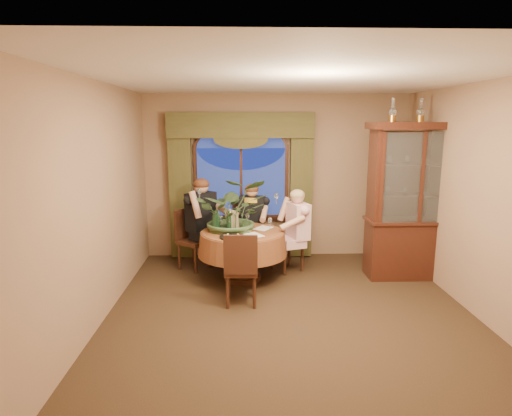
{
  "coord_description": "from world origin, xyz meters",
  "views": [
    {
      "loc": [
        -0.58,
        -4.85,
        2.31
      ],
      "look_at": [
        -0.38,
        1.24,
        1.1
      ],
      "focal_mm": 30.0,
      "sensor_mm": 36.0,
      "label": 1
    }
  ],
  "objects_px": {
    "china_cabinet": "(414,202)",
    "olive_bowl": "(247,231)",
    "centerpiece_plant": "(234,185)",
    "wine_bottle_1": "(217,221)",
    "chair_right": "(287,241)",
    "dining_table": "(243,256)",
    "chair_back_right": "(244,233)",
    "oil_lamp_right": "(449,110)",
    "person_pink": "(298,232)",
    "chair_front_left": "(241,268)",
    "wine_bottle_2": "(230,220)",
    "wine_bottle_3": "(229,222)",
    "person_back": "(201,224)",
    "stoneware_vase": "(234,220)",
    "wine_bottle_4": "(215,222)",
    "oil_lamp_left": "(393,110)",
    "wine_bottle_0": "(217,219)",
    "chair_back": "(194,240)",
    "oil_lamp_center": "(421,110)"
  },
  "relations": [
    {
      "from": "oil_lamp_center",
      "to": "chair_right",
      "type": "height_order",
      "value": "oil_lamp_center"
    },
    {
      "from": "chair_back",
      "to": "person_pink",
      "type": "distance_m",
      "value": 1.66
    },
    {
      "from": "oil_lamp_right",
      "to": "stoneware_vase",
      "type": "xyz_separation_m",
      "value": [
        -3.09,
        0.05,
        -1.6
      ]
    },
    {
      "from": "oil_lamp_center",
      "to": "chair_back",
      "type": "xyz_separation_m",
      "value": [
        -3.34,
        0.46,
        -2.02
      ]
    },
    {
      "from": "china_cabinet",
      "to": "chair_right",
      "type": "distance_m",
      "value": 2.0
    },
    {
      "from": "china_cabinet",
      "to": "olive_bowl",
      "type": "height_order",
      "value": "china_cabinet"
    },
    {
      "from": "dining_table",
      "to": "wine_bottle_3",
      "type": "relative_size",
      "value": 3.99
    },
    {
      "from": "dining_table",
      "to": "chair_right",
      "type": "height_order",
      "value": "chair_right"
    },
    {
      "from": "dining_table",
      "to": "person_back",
      "type": "xyz_separation_m",
      "value": [
        -0.66,
        0.59,
        0.36
      ]
    },
    {
      "from": "dining_table",
      "to": "wine_bottle_4",
      "type": "distance_m",
      "value": 0.67
    },
    {
      "from": "dining_table",
      "to": "chair_back_right",
      "type": "xyz_separation_m",
      "value": [
        0.03,
        0.95,
        0.1
      ]
    },
    {
      "from": "person_back",
      "to": "stoneware_vase",
      "type": "relative_size",
      "value": 5.05
    },
    {
      "from": "centerpiece_plant",
      "to": "chair_front_left",
      "type": "bearing_deg",
      "value": -83.87
    },
    {
      "from": "person_back",
      "to": "stoneware_vase",
      "type": "height_order",
      "value": "person_back"
    },
    {
      "from": "dining_table",
      "to": "wine_bottle_3",
      "type": "distance_m",
      "value": 0.58
    },
    {
      "from": "china_cabinet",
      "to": "chair_right",
      "type": "relative_size",
      "value": 2.42
    },
    {
      "from": "oil_lamp_center",
      "to": "chair_back",
      "type": "relative_size",
      "value": 0.35
    },
    {
      "from": "wine_bottle_2",
      "to": "chair_back_right",
      "type": "bearing_deg",
      "value": 77.09
    },
    {
      "from": "china_cabinet",
      "to": "wine_bottle_4",
      "type": "xyz_separation_m",
      "value": [
        -2.96,
        -0.15,
        -0.25
      ]
    },
    {
      "from": "oil_lamp_right",
      "to": "wine_bottle_3",
      "type": "bearing_deg",
      "value": -177.14
    },
    {
      "from": "chair_right",
      "to": "person_pink",
      "type": "relative_size",
      "value": 0.72
    },
    {
      "from": "chair_front_left",
      "to": "wine_bottle_4",
      "type": "distance_m",
      "value": 0.97
    },
    {
      "from": "olive_bowl",
      "to": "wine_bottle_1",
      "type": "height_order",
      "value": "wine_bottle_1"
    },
    {
      "from": "centerpiece_plant",
      "to": "wine_bottle_1",
      "type": "distance_m",
      "value": 0.58
    },
    {
      "from": "wine_bottle_0",
      "to": "wine_bottle_1",
      "type": "xyz_separation_m",
      "value": [
        0.01,
        -0.15,
        0.0
      ]
    },
    {
      "from": "oil_lamp_center",
      "to": "chair_front_left",
      "type": "bearing_deg",
      "value": -160.16
    },
    {
      "from": "dining_table",
      "to": "wine_bottle_1",
      "type": "xyz_separation_m",
      "value": [
        -0.36,
        -0.03,
        0.54
      ]
    },
    {
      "from": "oil_lamp_right",
      "to": "wine_bottle_2",
      "type": "distance_m",
      "value": 3.52
    },
    {
      "from": "dining_table",
      "to": "person_back",
      "type": "height_order",
      "value": "person_back"
    },
    {
      "from": "oil_lamp_left",
      "to": "wine_bottle_0",
      "type": "bearing_deg",
      "value": 179.2
    },
    {
      "from": "wine_bottle_4",
      "to": "chair_right",
      "type": "bearing_deg",
      "value": 23.27
    },
    {
      "from": "oil_lamp_right",
      "to": "person_back",
      "type": "relative_size",
      "value": 0.23
    },
    {
      "from": "wine_bottle_3",
      "to": "person_pink",
      "type": "bearing_deg",
      "value": 18.24
    },
    {
      "from": "person_pink",
      "to": "wine_bottle_2",
      "type": "xyz_separation_m",
      "value": [
        -1.04,
        -0.26,
        0.25
      ]
    },
    {
      "from": "chair_back_right",
      "to": "olive_bowl",
      "type": "distance_m",
      "value": 1.05
    },
    {
      "from": "oil_lamp_left",
      "to": "wine_bottle_0",
      "type": "relative_size",
      "value": 1.03
    },
    {
      "from": "wine_bottle_4",
      "to": "centerpiece_plant",
      "type": "bearing_deg",
      "value": 33.0
    },
    {
      "from": "chair_front_left",
      "to": "oil_lamp_right",
      "type": "bearing_deg",
      "value": 18.63
    },
    {
      "from": "oil_lamp_right",
      "to": "centerpiece_plant",
      "type": "distance_m",
      "value": 3.27
    },
    {
      "from": "china_cabinet",
      "to": "oil_lamp_right",
      "type": "xyz_separation_m",
      "value": [
        0.4,
        0.0,
        1.33
      ]
    },
    {
      "from": "wine_bottle_2",
      "to": "wine_bottle_4",
      "type": "bearing_deg",
      "value": -160.1
    },
    {
      "from": "stoneware_vase",
      "to": "wine_bottle_1",
      "type": "bearing_deg",
      "value": -144.82
    },
    {
      "from": "person_pink",
      "to": "chair_front_left",
      "type": "bearing_deg",
      "value": 124.34
    },
    {
      "from": "oil_lamp_left",
      "to": "wine_bottle_1",
      "type": "xyz_separation_m",
      "value": [
        -2.52,
        -0.12,
        -1.58
      ]
    },
    {
      "from": "wine_bottle_2",
      "to": "wine_bottle_3",
      "type": "distance_m",
      "value": 0.09
    },
    {
      "from": "chair_back",
      "to": "olive_bowl",
      "type": "distance_m",
      "value": 1.08
    },
    {
      "from": "chair_back",
      "to": "person_pink",
      "type": "bearing_deg",
      "value": 115.55
    },
    {
      "from": "oil_lamp_right",
      "to": "wine_bottle_1",
      "type": "xyz_separation_m",
      "value": [
        -3.33,
        -0.12,
        -1.58
      ]
    },
    {
      "from": "wine_bottle_1",
      "to": "wine_bottle_4",
      "type": "relative_size",
      "value": 1.0
    },
    {
      "from": "person_back",
      "to": "wine_bottle_4",
      "type": "bearing_deg",
      "value": 63.51
    }
  ]
}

